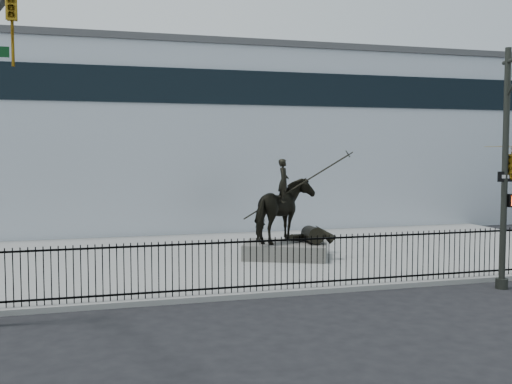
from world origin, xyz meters
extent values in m
plane|color=black|center=(0.00, 0.00, 0.00)|extent=(120.00, 120.00, 0.00)
cube|color=gray|center=(0.00, 7.00, 0.07)|extent=(30.00, 12.00, 0.15)
cube|color=silver|center=(0.00, 20.00, 4.50)|extent=(44.00, 14.00, 9.00)
cube|color=black|center=(0.00, 1.25, 0.30)|extent=(22.00, 0.05, 0.05)
cube|color=black|center=(0.00, 1.25, 1.55)|extent=(22.00, 0.05, 0.05)
cube|color=black|center=(0.00, 1.25, 0.90)|extent=(22.00, 0.03, 1.50)
cube|color=#5D5B55|center=(2.25, 5.95, 0.43)|extent=(3.53, 3.07, 0.55)
imported|color=black|center=(2.25, 5.95, 1.88)|extent=(2.78, 2.95, 2.35)
imported|color=black|center=(2.16, 5.99, 2.96)|extent=(0.59, 0.69, 1.59)
cylinder|color=black|center=(2.54, 5.82, 2.71)|extent=(3.47, 1.61, 2.39)
imported|color=#AD7F13|center=(-5.80, -4.05, 5.97)|extent=(0.18, 0.22, 1.10)
cylinder|color=#272924|center=(7.00, 0.20, 0.15)|extent=(0.36, 0.36, 0.30)
cylinder|color=#272924|center=(7.00, 0.20, 3.50)|extent=(0.18, 0.18, 7.00)
imported|color=#AD7F13|center=(7.22, 0.20, 3.70)|extent=(0.53, 2.48, 1.00)
cube|color=black|center=(7.20, 0.15, 3.30)|extent=(0.95, 0.03, 0.30)
camera|label=1|loc=(-4.69, -14.52, 4.06)|focal=42.00mm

